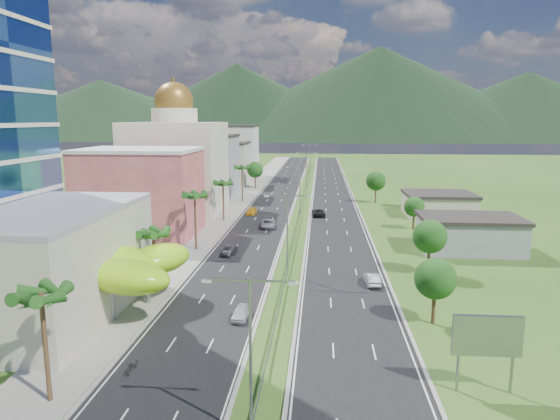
# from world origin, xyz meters

# --- Properties ---
(ground) EXTENTS (500.00, 500.00, 0.00)m
(ground) POSITION_xyz_m (0.00, 0.00, 0.00)
(ground) COLOR #2D5119
(ground) RESTS_ON ground
(road_left) EXTENTS (11.00, 260.00, 0.04)m
(road_left) POSITION_xyz_m (-7.50, 90.00, 0.02)
(road_left) COLOR black
(road_left) RESTS_ON ground
(road_right) EXTENTS (11.00, 260.00, 0.04)m
(road_right) POSITION_xyz_m (7.50, 90.00, 0.02)
(road_right) COLOR black
(road_right) RESTS_ON ground
(sidewalk_left) EXTENTS (7.00, 260.00, 0.12)m
(sidewalk_left) POSITION_xyz_m (-17.00, 90.00, 0.06)
(sidewalk_left) COLOR gray
(sidewalk_left) RESTS_ON ground
(median_guardrail) EXTENTS (0.10, 216.06, 0.76)m
(median_guardrail) POSITION_xyz_m (0.00, 71.99, 0.62)
(median_guardrail) COLOR gray
(median_guardrail) RESTS_ON ground
(streetlight_median_a) EXTENTS (6.04, 0.25, 11.00)m
(streetlight_median_a) POSITION_xyz_m (0.00, -25.00, 6.75)
(streetlight_median_a) COLOR gray
(streetlight_median_a) RESTS_ON ground
(streetlight_median_b) EXTENTS (6.04, 0.25, 11.00)m
(streetlight_median_b) POSITION_xyz_m (0.00, 10.00, 6.75)
(streetlight_median_b) COLOR gray
(streetlight_median_b) RESTS_ON ground
(streetlight_median_c) EXTENTS (6.04, 0.25, 11.00)m
(streetlight_median_c) POSITION_xyz_m (0.00, 50.00, 6.75)
(streetlight_median_c) COLOR gray
(streetlight_median_c) RESTS_ON ground
(streetlight_median_d) EXTENTS (6.04, 0.25, 11.00)m
(streetlight_median_d) POSITION_xyz_m (0.00, 95.00, 6.75)
(streetlight_median_d) COLOR gray
(streetlight_median_d) RESTS_ON ground
(streetlight_median_e) EXTENTS (6.04, 0.25, 11.00)m
(streetlight_median_e) POSITION_xyz_m (0.00, 140.00, 6.75)
(streetlight_median_e) COLOR gray
(streetlight_median_e) RESTS_ON ground
(lime_canopy) EXTENTS (18.00, 15.00, 7.40)m
(lime_canopy) POSITION_xyz_m (-20.00, -4.00, 4.99)
(lime_canopy) COLOR #A4E516
(lime_canopy) RESTS_ON ground
(pink_shophouse) EXTENTS (20.00, 15.00, 15.00)m
(pink_shophouse) POSITION_xyz_m (-28.00, 32.00, 7.50)
(pink_shophouse) COLOR #B3494E
(pink_shophouse) RESTS_ON ground
(domed_building) EXTENTS (20.00, 20.00, 28.70)m
(domed_building) POSITION_xyz_m (-28.00, 55.00, 11.35)
(domed_building) COLOR beige
(domed_building) RESTS_ON ground
(midrise_grey) EXTENTS (16.00, 15.00, 16.00)m
(midrise_grey) POSITION_xyz_m (-27.00, 80.00, 8.00)
(midrise_grey) COLOR gray
(midrise_grey) RESTS_ON ground
(midrise_beige) EXTENTS (16.00, 15.00, 13.00)m
(midrise_beige) POSITION_xyz_m (-27.00, 102.00, 6.50)
(midrise_beige) COLOR #BBB09A
(midrise_beige) RESTS_ON ground
(midrise_white) EXTENTS (16.00, 15.00, 18.00)m
(midrise_white) POSITION_xyz_m (-27.00, 125.00, 9.00)
(midrise_white) COLOR silver
(midrise_white) RESTS_ON ground
(billboard) EXTENTS (5.20, 0.35, 6.20)m
(billboard) POSITION_xyz_m (17.00, -18.00, 4.42)
(billboard) COLOR gray
(billboard) RESTS_ON ground
(shed_near) EXTENTS (15.00, 10.00, 5.00)m
(shed_near) POSITION_xyz_m (28.00, 25.00, 2.50)
(shed_near) COLOR gray
(shed_near) RESTS_ON ground
(shed_far) EXTENTS (14.00, 12.00, 4.40)m
(shed_far) POSITION_xyz_m (30.00, 55.00, 2.20)
(shed_far) COLOR #BBB09A
(shed_far) RESTS_ON ground
(palm_tree_a) EXTENTS (3.60, 3.60, 9.10)m
(palm_tree_a) POSITION_xyz_m (-15.50, -22.00, 8.02)
(palm_tree_a) COLOR #47301C
(palm_tree_a) RESTS_ON ground
(palm_tree_b) EXTENTS (3.60, 3.60, 8.10)m
(palm_tree_b) POSITION_xyz_m (-15.50, 2.00, 7.06)
(palm_tree_b) COLOR #47301C
(palm_tree_b) RESTS_ON ground
(palm_tree_c) EXTENTS (3.60, 3.60, 9.60)m
(palm_tree_c) POSITION_xyz_m (-15.50, 22.00, 8.50)
(palm_tree_c) COLOR #47301C
(palm_tree_c) RESTS_ON ground
(palm_tree_d) EXTENTS (3.60, 3.60, 8.60)m
(palm_tree_d) POSITION_xyz_m (-15.50, 45.00, 7.54)
(palm_tree_d) COLOR #47301C
(palm_tree_d) RESTS_ON ground
(palm_tree_e) EXTENTS (3.60, 3.60, 9.40)m
(palm_tree_e) POSITION_xyz_m (-15.50, 70.00, 8.31)
(palm_tree_e) COLOR #47301C
(palm_tree_e) RESTS_ON ground
(leafy_tree_lfar) EXTENTS (4.90, 4.90, 8.05)m
(leafy_tree_lfar) POSITION_xyz_m (-15.50, 95.00, 5.58)
(leafy_tree_lfar) COLOR #47301C
(leafy_tree_lfar) RESTS_ON ground
(leafy_tree_ra) EXTENTS (4.20, 4.20, 6.90)m
(leafy_tree_ra) POSITION_xyz_m (16.00, -5.00, 4.78)
(leafy_tree_ra) COLOR #47301C
(leafy_tree_ra) RESTS_ON ground
(leafy_tree_rb) EXTENTS (4.55, 4.55, 7.47)m
(leafy_tree_rb) POSITION_xyz_m (19.00, 12.00, 5.18)
(leafy_tree_rb) COLOR #47301C
(leafy_tree_rb) RESTS_ON ground
(leafy_tree_rc) EXTENTS (3.85, 3.85, 6.33)m
(leafy_tree_rc) POSITION_xyz_m (22.00, 40.00, 4.37)
(leafy_tree_rc) COLOR #47301C
(leafy_tree_rc) RESTS_ON ground
(leafy_tree_rd) EXTENTS (4.90, 4.90, 8.05)m
(leafy_tree_rd) POSITION_xyz_m (18.00, 70.00, 5.58)
(leafy_tree_rd) COLOR #47301C
(leafy_tree_rd) RESTS_ON ground
(mountain_ridge) EXTENTS (860.00, 140.00, 90.00)m
(mountain_ridge) POSITION_xyz_m (60.00, 450.00, 0.00)
(mountain_ridge) COLOR black
(mountain_ridge) RESTS_ON ground
(car_white_near_left) EXTENTS (1.78, 3.99, 1.33)m
(car_white_near_left) POSITION_xyz_m (-3.82, -5.42, 0.71)
(car_white_near_left) COLOR silver
(car_white_near_left) RESTS_ON road_left
(car_dark_left) EXTENTS (1.98, 4.18, 1.32)m
(car_dark_left) POSITION_xyz_m (-9.50, 19.14, 0.70)
(car_dark_left) COLOR black
(car_dark_left) RESTS_ON road_left
(car_silver_mid_left) EXTENTS (2.90, 5.72, 1.55)m
(car_silver_mid_left) POSITION_xyz_m (-5.70, 39.12, 0.81)
(car_silver_mid_left) COLOR #95979C
(car_silver_mid_left) RESTS_ON road_left
(car_yellow_far_left) EXTENTS (2.07, 4.77, 1.37)m
(car_yellow_far_left) POSITION_xyz_m (-10.75, 52.73, 0.72)
(car_yellow_far_left) COLOR gold
(car_yellow_far_left) RESTS_ON road_left
(car_silver_right) EXTENTS (1.86, 4.60, 1.48)m
(car_silver_right) POSITION_xyz_m (10.98, 6.80, 0.78)
(car_silver_right) COLOR #A5A9AD
(car_silver_right) RESTS_ON road_right
(car_dark_far_right) EXTENTS (3.05, 5.75, 1.54)m
(car_dark_far_right) POSITION_xyz_m (3.89, 51.88, 0.81)
(car_dark_far_right) COLOR black
(car_dark_far_right) RESTS_ON road_right
(motorcycle) EXTENTS (0.70, 2.09, 1.32)m
(motorcycle) POSITION_xyz_m (-11.04, -17.22, 0.70)
(motorcycle) COLOR black
(motorcycle) RESTS_ON road_left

